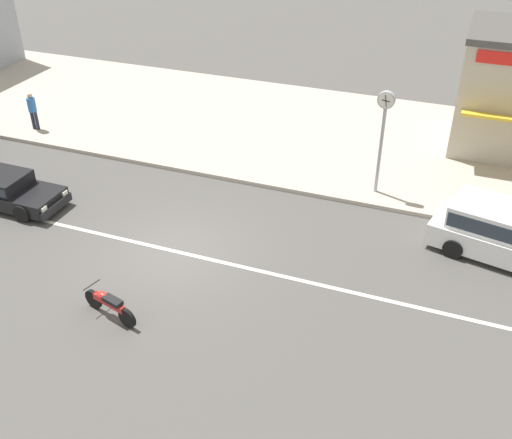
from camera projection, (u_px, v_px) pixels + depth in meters
The scene contains 8 objects.
ground_plane at pixel (175, 251), 18.20m from camera, with size 160.00×160.00×0.00m, color #4C4947.
lane_centre_stripe at pixel (175, 251), 18.20m from camera, with size 50.40×0.14×0.01m, color silver.
kerb_strip at pixel (278, 128), 25.73m from camera, with size 68.00×10.00×0.15m, color #ADA393.
hatchback_black_1 at pixel (4, 188), 20.30m from camera, with size 3.90×1.73×1.10m.
minivan_white_2 at pixel (510, 232), 17.55m from camera, with size 5.02×2.79×1.56m.
motorcycle_0 at pixel (109, 304), 15.51m from camera, with size 1.79×0.72×0.80m.
street_clock at pixel (384, 121), 19.57m from camera, with size 0.57×0.22×3.66m.
pedestrian_near_clock at pixel (32, 108), 24.95m from camera, with size 0.34×0.34×1.60m.
Camera 1 is at (7.54, -12.96, 10.64)m, focal length 42.00 mm.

